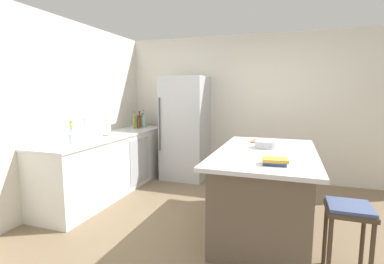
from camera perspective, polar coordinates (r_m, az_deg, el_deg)
The scene contains 19 objects.
ground_plane at distance 3.47m, azimuth 7.38°, elevation -19.24°, with size 7.20×7.20×0.00m, color #7A664C.
wall_rear at distance 5.32m, azimuth 12.52°, elevation 4.72°, with size 6.00×0.10×2.60m, color silver.
wall_left at distance 4.30m, azimuth -26.22°, elevation 3.39°, with size 0.10×6.00×2.60m, color silver.
counter_run_left at distance 4.75m, azimuth -15.91°, elevation -5.99°, with size 0.69×2.74×0.92m.
kitchen_island at distance 3.43m, azimuth 14.29°, elevation -11.18°, with size 1.08×1.91×0.93m.
refrigerator at distance 5.24m, azimuth -1.36°, elevation 0.81°, with size 0.77×0.73×1.86m.
bar_stool at distance 2.82m, azimuth 28.79°, elevation -14.88°, with size 0.36×0.36×0.65m.
sink_faucet at distance 4.29m, azimuth -20.44°, elevation 0.70°, with size 0.15×0.05×0.30m.
flower_vase at distance 3.99m, azimuth -22.90°, elevation -0.92°, with size 0.09×0.09×0.30m.
paper_towel_roll at distance 4.56m, azimuth -16.61°, elevation 0.96°, with size 0.14×0.14×0.31m.
soda_bottle at distance 5.76m, azimuth -9.63°, elevation 2.47°, with size 0.07×0.07×0.31m.
hot_sauce_bottle at distance 5.67m, azimuth -9.88°, elevation 2.08°, with size 0.05×0.05×0.24m.
whiskey_bottle at distance 5.58m, azimuth -10.41°, elevation 2.21°, with size 0.09×0.09×0.30m.
gin_bottle at distance 5.43m, azimuth -9.69°, elevation 1.98°, with size 0.07×0.07×0.27m.
syrup_bottle at distance 5.37m, azimuth -10.54°, elevation 1.75°, with size 0.07×0.07×0.23m.
olive_oil_bottle at distance 5.32m, azimuth -11.43°, elevation 1.92°, with size 0.06×0.06×0.31m.
cookbook_stack at distance 2.71m, azimuth 16.23°, elevation -5.66°, with size 0.25×0.19×0.06m.
mixing_bowl at distance 3.49m, azimuth 14.54°, elevation -2.40°, with size 0.26×0.26×0.08m.
cutting_board at distance 3.89m, azimuth 14.04°, elevation -1.85°, with size 0.31×0.25×0.02m.
Camera 1 is at (0.59, -3.03, 1.58)m, focal length 26.73 mm.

